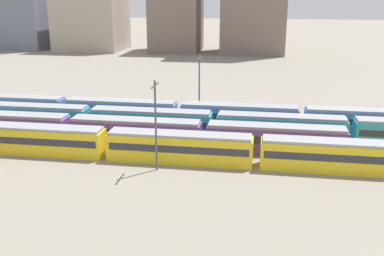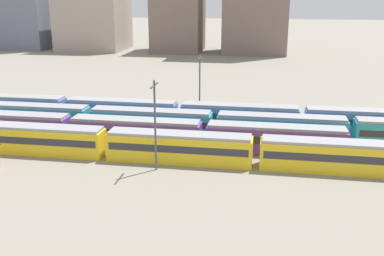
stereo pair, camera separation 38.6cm
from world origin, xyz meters
The scene contains 9 objects.
ground_plane centered at (0.00, 7.80, 0.00)m, with size 600.00×600.00×0.00m, color gray.
train_track_0 centered at (25.44, 0.00, 1.90)m, with size 93.60×3.06×3.75m.
train_track_1 centered at (18.34, 5.20, 1.90)m, with size 55.80×3.06×3.75m.
train_track_2 centered at (47.49, 10.40, 1.90)m, with size 112.50×3.06×3.75m.
train_track_3 centered at (22.36, 15.60, 1.90)m, with size 74.70×3.06×3.75m.
catenary_pole_0 centered at (23.24, -3.06, 5.97)m, with size 0.24×3.20×10.82m.
catenary_pole_1 centered at (25.14, 18.77, 6.02)m, with size 0.24×3.20×10.92m.
distant_building_1 centered at (-26.73, 105.58, 11.37)m, with size 22.86×20.53×22.73m, color #A89989.
distant_building_2 centered at (4.45, 105.58, 11.78)m, with size 16.67×18.52×23.56m, color #7A665B.
Camera 1 is at (35.22, -51.04, 20.33)m, focal length 41.72 mm.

